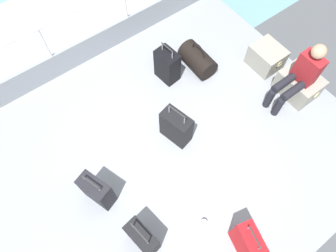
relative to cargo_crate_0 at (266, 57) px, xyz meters
The scene contains 14 objects.
ground_plane 2.17m from the cargo_crate_0, 82.03° to the right, with size 4.40×5.20×0.06m, color gray.
gunwale_port 2.84m from the cargo_crate_0, 131.12° to the right, with size 0.06×5.20×0.45m, color gray.
railing_port 2.90m from the cargo_crate_0, 131.12° to the right, with size 0.04×4.20×1.02m.
sea_wake 3.97m from the cargo_crate_0, 147.01° to the right, with size 12.00×12.00×0.01m.
cargo_crate_0 is the anchor object (origin of this frame).
cargo_crate_1 0.69m from the cargo_crate_0, ahead, with size 0.64×0.47×0.38m.
passenger_seated 0.80m from the cargo_crate_0, 13.47° to the right, with size 0.34×0.66×1.08m.
suitcase_0 2.93m from the cargo_crate_0, 50.07° to the right, with size 0.42×0.28×0.69m.
suitcase_1 1.64m from the cargo_crate_0, 118.00° to the right, with size 0.39×0.29×0.71m.
suitcase_2 3.40m from the cargo_crate_0, 70.96° to the right, with size 0.44×0.26×0.72m.
suitcase_3 2.00m from the cargo_crate_0, 84.94° to the right, with size 0.48×0.32×0.73m.
suitcase_4 3.37m from the cargo_crate_0, 84.92° to the right, with size 0.45×0.33×0.68m.
duffel_bag 1.13m from the cargo_crate_0, 124.46° to the right, with size 0.62×0.36×0.51m.
paper_cup 2.84m from the cargo_crate_0, 60.49° to the right, with size 0.08×0.08×0.10m, color white.
Camera 1 is at (1.37, -1.10, 4.11)m, focal length 32.63 mm.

